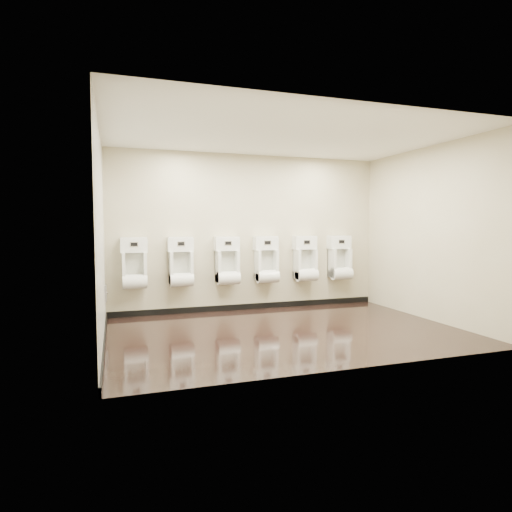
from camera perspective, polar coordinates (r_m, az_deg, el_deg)
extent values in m
cube|color=black|center=(6.30, 4.04, -9.95)|extent=(5.00, 3.50, 0.00)
cube|color=silver|center=(6.25, 4.17, 15.82)|extent=(5.00, 3.50, 0.00)
cube|color=#BDB596|center=(7.77, -0.85, 3.13)|extent=(5.00, 0.02, 2.80)
cube|color=#BDB596|center=(4.55, 12.56, 2.41)|extent=(5.00, 0.02, 2.80)
cube|color=#BDB596|center=(5.66, -20.02, 2.56)|extent=(0.02, 3.50, 2.80)
cube|color=#BDB596|center=(7.44, 22.20, 2.79)|extent=(0.02, 3.50, 2.80)
cube|color=silver|center=(5.66, -19.97, 2.56)|extent=(0.01, 3.50, 2.80)
cube|color=black|center=(7.89, -0.81, -6.72)|extent=(5.00, 0.02, 0.10)
cube|color=black|center=(5.84, -19.58, -10.79)|extent=(0.02, 3.50, 0.10)
cube|color=#9E9EA3|center=(6.93, -19.42, -4.68)|extent=(0.03, 0.25, 0.25)
cylinder|color=silver|center=(6.93, -19.27, -4.68)|extent=(0.02, 0.04, 0.04)
cube|color=silver|center=(7.31, -15.91, -1.71)|extent=(0.39, 0.28, 0.55)
cube|color=silver|center=(7.39, -15.95, -1.33)|extent=(0.29, 0.01, 0.43)
cylinder|color=silver|center=(7.25, -15.86, -3.31)|extent=(0.39, 0.24, 0.24)
cube|color=silver|center=(7.32, -15.98, 1.38)|extent=(0.43, 0.20, 0.24)
cube|color=black|center=(7.21, -15.95, 1.50)|extent=(0.11, 0.01, 0.06)
cube|color=silver|center=(7.21, -15.95, 1.50)|extent=(0.13, 0.01, 0.08)
cylinder|color=silver|center=(7.33, -14.26, 1.41)|extent=(0.01, 0.03, 0.03)
cube|color=silver|center=(7.38, -9.99, -1.56)|extent=(0.39, 0.28, 0.55)
cube|color=silver|center=(7.46, -10.09, -1.19)|extent=(0.29, 0.01, 0.43)
cylinder|color=silver|center=(7.32, -9.88, -3.15)|extent=(0.39, 0.24, 0.24)
cube|color=silver|center=(7.39, -10.07, 1.49)|extent=(0.43, 0.20, 0.24)
cube|color=black|center=(7.28, -9.95, 1.62)|extent=(0.11, 0.01, 0.06)
cube|color=silver|center=(7.28, -9.95, 1.62)|extent=(0.13, 0.01, 0.08)
cylinder|color=silver|center=(7.42, -8.38, 1.53)|extent=(0.01, 0.03, 0.03)
cube|color=silver|center=(7.54, -3.84, -1.39)|extent=(0.39, 0.28, 0.55)
cube|color=silver|center=(7.62, -4.02, -1.03)|extent=(0.29, 0.01, 0.43)
cylinder|color=silver|center=(7.49, -3.69, -2.94)|extent=(0.39, 0.24, 0.24)
cube|color=silver|center=(7.55, -3.93, 1.60)|extent=(0.43, 0.20, 0.24)
cube|color=black|center=(7.44, -3.72, 1.72)|extent=(0.11, 0.01, 0.06)
cube|color=silver|center=(7.45, -3.73, 1.72)|extent=(0.13, 0.01, 0.08)
cylinder|color=silver|center=(7.61, -2.32, 1.62)|extent=(0.01, 0.03, 0.03)
cube|color=silver|center=(7.75, 1.38, -1.23)|extent=(0.39, 0.28, 0.55)
cube|color=silver|center=(7.83, 1.16, -0.88)|extent=(0.29, 0.01, 0.43)
cylinder|color=silver|center=(7.70, 1.57, -2.74)|extent=(0.39, 0.24, 0.24)
cube|color=silver|center=(7.76, 1.30, 1.67)|extent=(0.43, 0.20, 0.24)
cube|color=black|center=(7.66, 1.57, 1.79)|extent=(0.11, 0.01, 0.06)
cube|color=silver|center=(7.66, 1.56, 1.79)|extent=(0.13, 0.01, 0.08)
cylinder|color=silver|center=(7.84, 2.82, 1.69)|extent=(0.01, 0.03, 0.03)
cube|color=silver|center=(8.05, 6.57, -1.07)|extent=(0.39, 0.28, 0.55)
cube|color=silver|center=(8.13, 6.30, -0.73)|extent=(0.29, 0.01, 0.43)
cylinder|color=silver|center=(8.00, 6.79, -2.52)|extent=(0.39, 0.24, 0.24)
cube|color=silver|center=(8.05, 6.48, 1.73)|extent=(0.43, 0.20, 0.24)
cube|color=black|center=(7.96, 6.81, 1.85)|extent=(0.11, 0.01, 0.06)
cube|color=silver|center=(7.96, 6.80, 1.85)|extent=(0.13, 0.01, 0.08)
cylinder|color=silver|center=(8.15, 7.89, 1.75)|extent=(0.01, 0.03, 0.03)
cube|color=silver|center=(8.38, 11.09, -0.92)|extent=(0.39, 0.28, 0.55)
cube|color=silver|center=(8.45, 10.79, -0.60)|extent=(0.29, 0.01, 0.43)
cylinder|color=silver|center=(8.33, 11.32, -2.31)|extent=(0.39, 0.24, 0.24)
cube|color=silver|center=(8.39, 11.00, 1.77)|extent=(0.43, 0.20, 0.24)
cube|color=black|center=(8.29, 11.37, 1.88)|extent=(0.11, 0.01, 0.06)
cube|color=silver|center=(8.29, 11.36, 1.88)|extent=(0.13, 0.01, 0.08)
cylinder|color=silver|center=(8.50, 12.30, 1.78)|extent=(0.01, 0.03, 0.03)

